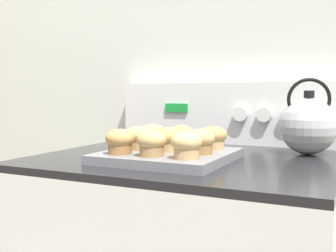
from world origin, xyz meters
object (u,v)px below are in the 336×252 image
at_px(muffin_pan, 168,156).
at_px(muffin_r0_c0, 120,141).
at_px(muffin_r0_c1, 152,143).
at_px(muffin_r2_c2, 213,138).
at_px(muffin_r1_c2, 201,141).
at_px(muffin_r0_c2, 186,145).
at_px(muffin_r1_c1, 168,139).
at_px(muffin_r2_c1, 182,136).
at_px(tea_kettle, 309,125).
at_px(muffin_r1_c0, 138,138).
at_px(muffin_r2_c0, 153,134).

relative_size(muffin_pan, muffin_r0_c0, 4.37).
distance_m(muffin_r0_c1, muffin_r2_c2, 0.19).
height_order(muffin_pan, muffin_r0_c1, muffin_r0_c1).
bearing_deg(muffin_r1_c2, muffin_r2_c2, 89.59).
height_order(muffin_r0_c2, muffin_r2_c2, same).
relative_size(muffin_r0_c1, muffin_r1_c1, 1.00).
height_order(muffin_r2_c1, tea_kettle, tea_kettle).
xyz_separation_m(muffin_pan, muffin_r0_c2, (0.09, -0.08, 0.04)).
bearing_deg(muffin_r0_c2, muffin_r1_c2, 89.45).
distance_m(muffin_r0_c2, muffin_r2_c2, 0.17).
bearing_deg(muffin_r0_c2, muffin_r1_c0, 153.61).
distance_m(muffin_r1_c1, muffin_r2_c1, 0.09).
bearing_deg(muffin_pan, muffin_r0_c0, -133.61).
xyz_separation_m(muffin_r2_c0, muffin_r2_c1, (0.09, -0.00, 0.00)).
height_order(muffin_r1_c1, tea_kettle, tea_kettle).
bearing_deg(muffin_r2_c1, muffin_pan, -89.19).
xyz_separation_m(muffin_r0_c1, muffin_r2_c2, (0.09, 0.17, 0.00)).
height_order(muffin_r0_c1, muffin_r1_c2, same).
bearing_deg(muffin_pan, muffin_r0_c2, -44.53).
distance_m(muffin_r1_c2, muffin_r2_c0, 0.20).
relative_size(muffin_r1_c0, muffin_r1_c1, 1.00).
relative_size(muffin_r0_c1, muffin_r2_c1, 1.00).
distance_m(muffin_r0_c1, tea_kettle, 0.45).
xyz_separation_m(muffin_r1_c1, muffin_r2_c2, (0.09, 0.09, 0.00)).
distance_m(muffin_r2_c0, muffin_r2_c2, 0.18).
height_order(muffin_r1_c1, muffin_r2_c1, same).
distance_m(muffin_pan, tea_kettle, 0.40).
xyz_separation_m(muffin_r0_c1, tea_kettle, (0.30, 0.34, 0.03)).
height_order(muffin_r0_c0, muffin_r0_c2, same).
bearing_deg(muffin_r0_c1, muffin_r1_c0, 134.89).
bearing_deg(muffin_r1_c0, muffin_r2_c1, 45.06).
height_order(muffin_r0_c2, muffin_r2_c0, same).
xyz_separation_m(muffin_r1_c0, muffin_r2_c2, (0.17, 0.09, 0.00)).
relative_size(muffin_r0_c0, muffin_r1_c1, 1.00).
relative_size(muffin_pan, muffin_r1_c2, 4.37).
distance_m(muffin_r2_c0, tea_kettle, 0.42).
xyz_separation_m(muffin_r0_c2, muffin_r1_c0, (-0.17, 0.09, 0.00)).
distance_m(muffin_r1_c0, tea_kettle, 0.46).
bearing_deg(tea_kettle, muffin_r0_c1, -131.02).
height_order(muffin_r2_c0, tea_kettle, tea_kettle).
bearing_deg(muffin_pan, muffin_r1_c0, 179.89).
bearing_deg(muffin_pan, muffin_r2_c1, 90.81).
xyz_separation_m(muffin_r1_c2, muffin_r2_c2, (0.00, 0.09, 0.00)).
bearing_deg(muffin_r0_c2, tea_kettle, 58.22).
bearing_deg(muffin_r2_c0, muffin_r2_c1, -2.46).
bearing_deg(muffin_r2_c0, muffin_r2_c2, -0.92).
relative_size(muffin_r1_c2, muffin_r2_c2, 1.00).
bearing_deg(muffin_r0_c0, muffin_r2_c2, 45.28).
bearing_deg(muffin_r0_c1, muffin_r2_c0, 117.27).
xyz_separation_m(muffin_r1_c1, muffin_r2_c0, (-0.09, 0.09, 0.00)).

